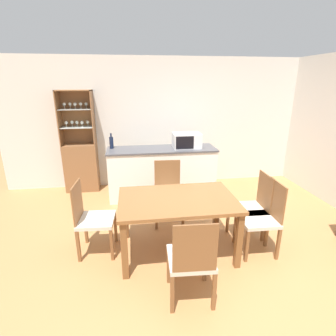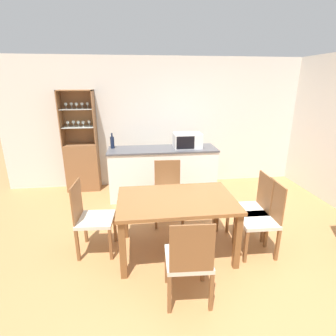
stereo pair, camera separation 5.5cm
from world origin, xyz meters
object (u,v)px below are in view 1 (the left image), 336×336
object	(u,v)px
dining_chair_side_left_far	(92,218)
wine_bottle	(111,142)
dining_table	(177,205)
dining_chair_side_right_far	(252,208)
dining_chair_head_far	(168,192)
dining_chair_head_near	(191,259)
microwave	(187,140)
dining_chair_side_right_near	(262,218)
display_cabinet	(81,160)

from	to	relation	value
dining_chair_side_left_far	wine_bottle	world-z (taller)	wine_bottle
wine_bottle	dining_table	bearing A→B (deg)	-65.06
dining_chair_side_right_far	wine_bottle	size ratio (longest dim) A/B	3.37
dining_chair_side_left_far	wine_bottle	size ratio (longest dim) A/B	3.37
dining_chair_head_far	dining_chair_head_near	distance (m)	1.60
dining_chair_side_left_far	microwave	world-z (taller)	microwave
dining_chair_side_right_near	dining_chair_side_left_far	bearing A→B (deg)	83.92
dining_chair_side_left_far	dining_chair_side_right_far	distance (m)	2.09
dining_chair_head_far	dining_chair_head_near	size ratio (longest dim) A/B	1.00
dining_chair_head_near	dining_chair_side_right_far	size ratio (longest dim) A/B	1.00
dining_chair_head_far	dining_chair_head_near	world-z (taller)	same
dining_chair_side_right_far	dining_chair_side_right_near	size ratio (longest dim) A/B	1.00
dining_table	dining_chair_side_right_far	distance (m)	1.07
display_cabinet	wine_bottle	size ratio (longest dim) A/B	6.98
display_cabinet	dining_chair_side_right_far	xyz separation A→B (m)	(2.56, -2.14, -0.14)
wine_bottle	dining_chair_side_left_far	bearing A→B (deg)	-95.32
dining_table	dining_chair_side_right_far	xyz separation A→B (m)	(1.04, 0.14, -0.17)
dining_chair_head_near	dining_chair_side_right_far	xyz separation A→B (m)	(1.05, 0.94, 0.00)
display_cabinet	wine_bottle	xyz separation A→B (m)	(0.64, -0.39, 0.42)
wine_bottle	display_cabinet	bearing A→B (deg)	148.57
dining_table	dining_chair_head_near	size ratio (longest dim) A/B	1.51
dining_chair_head_far	dining_chair_side_right_near	bearing A→B (deg)	140.75
dining_chair_side_left_far	dining_chair_side_right_far	world-z (taller)	same
dining_table	dining_chair_head_far	bearing A→B (deg)	89.82
display_cabinet	dining_chair_head_near	bearing A→B (deg)	-63.83
dining_chair_head_near	dining_chair_side_right_near	distance (m)	1.24
display_cabinet	dining_table	size ratio (longest dim) A/B	1.38
dining_chair_side_right_far	microwave	xyz separation A→B (m)	(-0.56, 1.63, 0.59)
microwave	dining_chair_side_left_far	bearing A→B (deg)	-133.19
dining_chair_side_right_near	dining_table	bearing A→B (deg)	83.97
dining_table	wine_bottle	world-z (taller)	wine_bottle
dining_chair_head_far	wine_bottle	xyz separation A→B (m)	(-0.88, 1.09, 0.57)
dining_table	dining_chair_head_far	xyz separation A→B (m)	(0.00, 0.80, -0.17)
dining_table	dining_chair_head_near	xyz separation A→B (m)	(-0.00, -0.80, -0.17)
dining_chair_head_far	dining_chair_side_right_far	bearing A→B (deg)	150.36
dining_chair_side_right_far	wine_bottle	distance (m)	2.66
dining_chair_head_far	dining_chair_side_left_far	size ratio (longest dim) A/B	1.00
dining_chair_head_near	dining_chair_side_right_far	distance (m)	1.40
dining_chair_side_right_near	wine_bottle	world-z (taller)	wine_bottle
dining_chair_side_right_far	dining_chair_head_far	bearing A→B (deg)	59.68
dining_table	dining_chair_head_near	bearing A→B (deg)	-90.21
dining_chair_side_left_far	dining_chair_head_near	xyz separation A→B (m)	(1.04, -0.94, 0.00)
dining_table	dining_chair_side_right_near	world-z (taller)	dining_chair_side_right_near
dining_chair_side_left_far	wine_bottle	bearing A→B (deg)	178.61
dining_chair_side_left_far	wine_bottle	distance (m)	1.85
display_cabinet	dining_chair_side_right_far	bearing A→B (deg)	-39.94
dining_chair_side_left_far	wine_bottle	xyz separation A→B (m)	(0.16, 1.75, 0.57)
display_cabinet	dining_table	xyz separation A→B (m)	(1.52, -2.28, 0.03)
dining_table	dining_chair_head_far	size ratio (longest dim) A/B	1.51
microwave	wine_bottle	xyz separation A→B (m)	(-1.36, 0.13, -0.02)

